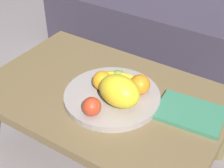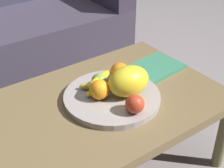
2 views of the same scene
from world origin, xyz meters
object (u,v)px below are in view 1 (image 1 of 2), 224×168
object	(u,v)px
apple_left	(92,107)
apple_front	(118,78)
couch	(182,12)
orange_left	(140,85)
magazine	(190,113)
fruit_bowl	(112,96)
melon_large_front	(119,91)
banana_bunch	(115,80)
coffee_table	(103,100)
orange_front	(102,80)

from	to	relation	value
apple_left	apple_front	bearing A→B (deg)	94.54
couch	orange_left	bearing A→B (deg)	-76.56
apple_front	magazine	bearing A→B (deg)	2.35
fruit_bowl	melon_large_front	size ratio (longest dim) A/B	2.28
magazine	banana_bunch	bearing A→B (deg)	179.26
fruit_bowl	melon_large_front	bearing A→B (deg)	-31.83
coffee_table	apple_front	size ratio (longest dim) A/B	15.34
apple_front	banana_bunch	size ratio (longest dim) A/B	0.40
apple_left	coffee_table	bearing A→B (deg)	109.53
banana_bunch	coffee_table	bearing A→B (deg)	-128.29
melon_large_front	magazine	bearing A→B (deg)	25.31
melon_large_front	apple_front	size ratio (longest dim) A/B	2.60
couch	magazine	bearing A→B (deg)	-65.70
orange_left	apple_left	xyz separation A→B (m)	(-0.09, -0.21, -0.01)
couch	fruit_bowl	xyz separation A→B (m)	(0.16, -1.10, 0.09)
melon_large_front	orange_front	size ratio (longest dim) A/B	2.15
orange_left	apple_left	bearing A→B (deg)	-112.61
couch	banana_bunch	distance (m)	1.06
melon_large_front	banana_bunch	size ratio (longest dim) A/B	1.04
fruit_bowl	orange_left	world-z (taller)	orange_left
apple_front	banana_bunch	distance (m)	0.02
fruit_bowl	orange_front	distance (m)	0.08
coffee_table	melon_large_front	bearing A→B (deg)	-24.65
magazine	fruit_bowl	bearing A→B (deg)	-170.13
fruit_bowl	orange_left	bearing A→B (deg)	37.08
orange_front	apple_front	xyz separation A→B (m)	(0.04, 0.06, -0.01)
orange_left	melon_large_front	bearing A→B (deg)	-107.98
magazine	melon_large_front	bearing A→B (deg)	-160.02
couch	banana_bunch	size ratio (longest dim) A/B	10.42
magazine	couch	bearing A→B (deg)	108.97
apple_front	magazine	size ratio (longest dim) A/B	0.26
coffee_table	orange_left	size ratio (longest dim) A/B	12.21
banana_bunch	magazine	distance (m)	0.32
melon_large_front	orange_left	size ratio (longest dim) A/B	2.07
orange_left	apple_front	world-z (taller)	orange_left
apple_front	fruit_bowl	bearing A→B (deg)	-78.02
couch	orange_front	bearing A→B (deg)	-84.53
melon_large_front	apple_left	distance (m)	0.12
orange_front	apple_left	world-z (taller)	orange_front
magazine	apple_left	bearing A→B (deg)	-148.73
apple_left	banana_bunch	size ratio (longest dim) A/B	0.44
fruit_bowl	banana_bunch	distance (m)	0.07
couch	fruit_bowl	distance (m)	1.11
apple_front	apple_left	distance (m)	0.21
orange_front	magazine	xyz separation A→B (m)	(0.35, 0.07, -0.06)
apple_front	magazine	xyz separation A→B (m)	(0.31, 0.01, -0.05)
orange_left	magazine	size ratio (longest dim) A/B	0.33
melon_large_front	magazine	distance (m)	0.28
orange_front	magazine	distance (m)	0.37
couch	orange_front	size ratio (longest dim) A/B	21.58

